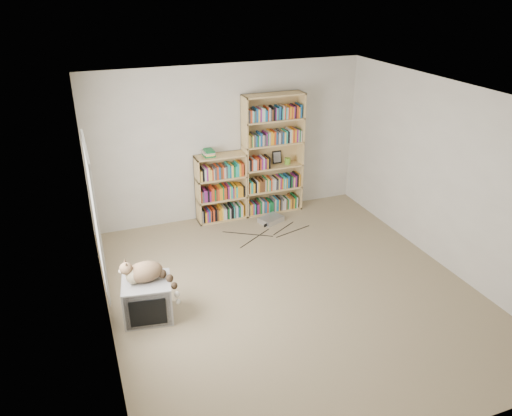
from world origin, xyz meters
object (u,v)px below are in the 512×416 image
object	(u,v)px
bookcase_short	(221,190)
dvd_player	(271,219)
crt_tv	(148,299)
cat	(149,275)
bookcase_tall	(272,158)

from	to	relation	value
bookcase_short	dvd_player	bearing A→B (deg)	-30.17
crt_tv	bookcase_short	distance (m)	2.76
cat	bookcase_short	world-z (taller)	bookcase_short
crt_tv	bookcase_short	bearing A→B (deg)	63.55
crt_tv	cat	size ratio (longest dim) A/B	0.99
cat	bookcase_tall	xyz separation A→B (m)	(2.46, 2.24, 0.38)
bookcase_tall	dvd_player	size ratio (longest dim) A/B	5.42
cat	bookcase_short	bearing A→B (deg)	52.08
cat	bookcase_tall	distance (m)	3.35
crt_tv	dvd_player	world-z (taller)	crt_tv
bookcase_short	dvd_player	distance (m)	0.96
cat	bookcase_tall	size ratio (longest dim) A/B	0.32
bookcase_tall	dvd_player	xyz separation A→B (m)	(-0.18, -0.42, -0.91)
crt_tv	cat	bearing A→B (deg)	-1.62
crt_tv	cat	xyz separation A→B (m)	(0.04, -0.01, 0.33)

